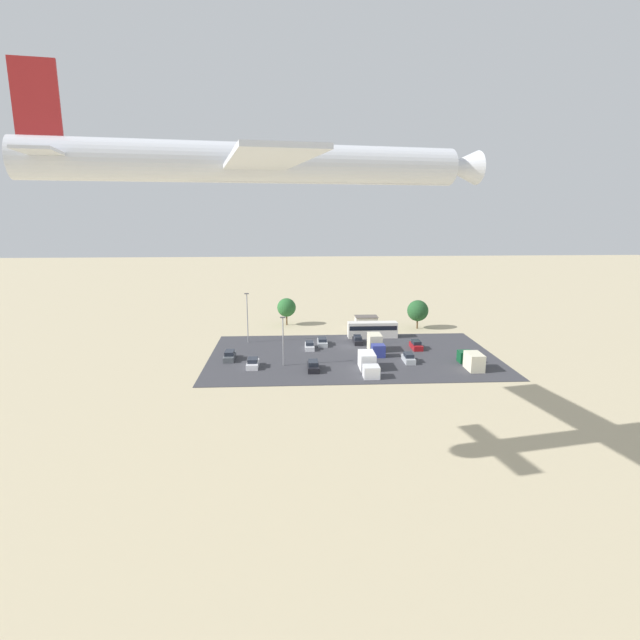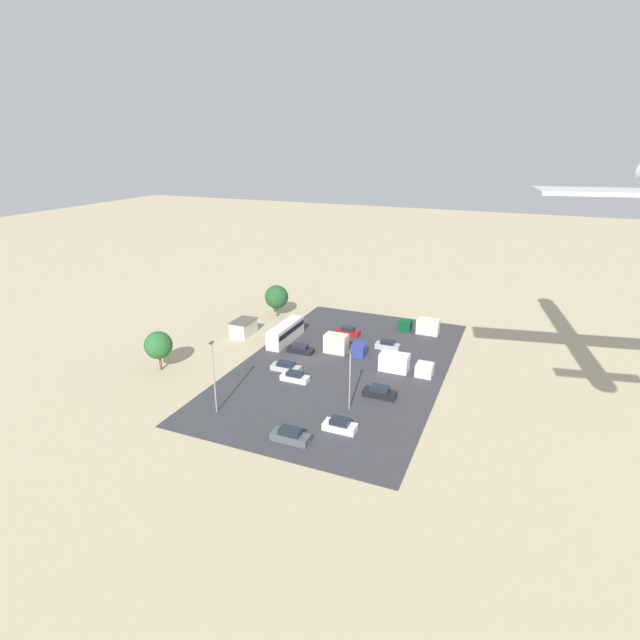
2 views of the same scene
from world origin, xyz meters
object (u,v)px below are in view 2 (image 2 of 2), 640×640
object	(u,v)px
parked_truck_1	(421,326)
parked_car_3	(300,349)
parked_car_0	(380,392)
parked_car_1	(340,425)
parked_car_4	(388,345)
parked_truck_2	(403,364)
parked_car_6	(295,377)
parked_car_7	(286,367)
bus	(286,332)
shed_building	(243,327)
parked_truck_0	(343,345)
parked_car_5	(290,436)
parked_car_2	(348,332)

from	to	relation	value
parked_truck_1	parked_car_3	bearing A→B (deg)	135.59
parked_car_0	parked_car_1	bearing A→B (deg)	-11.54
parked_car_0	parked_car_4	world-z (taller)	parked_car_4
parked_truck_1	parked_truck_2	world-z (taller)	parked_truck_1
parked_car_6	parked_car_7	world-z (taller)	parked_car_6
parked_car_1	parked_truck_2	size ratio (longest dim) A/B	0.51
parked_car_6	parked_truck_1	size ratio (longest dim) A/B	0.58
parked_car_1	parked_car_4	xyz separation A→B (m)	(-27.47, -1.52, 0.02)
bus	parked_car_4	world-z (taller)	bus
shed_building	parked_car_4	world-z (taller)	shed_building
parked_car_1	parked_car_7	world-z (taller)	parked_car_1
parked_car_4	parked_truck_1	distance (m)	10.74
shed_building	parked_car_6	bearing A→B (deg)	51.65
parked_car_7	parked_car_3	bearing A→B (deg)	6.78
parked_car_0	parked_car_4	distance (m)	17.52
parked_car_7	parked_truck_0	world-z (taller)	parked_truck_0
parked_car_4	shed_building	bearing A→B (deg)	-82.07
bus	parked_car_5	distance (m)	31.97
bus	parked_car_3	xyz separation A→B (m)	(3.73, 4.65, -1.15)
parked_car_6	parked_truck_1	bearing A→B (deg)	153.94
parked_car_2	parked_car_3	world-z (taller)	parked_car_2
parked_car_2	parked_car_6	distance (m)	20.80
parked_car_2	parked_car_4	world-z (taller)	parked_car_2
parked_car_1	parked_car_3	distance (m)	24.96
parked_car_0	parked_car_4	bearing A→B (deg)	-168.05
parked_car_5	parked_truck_2	size ratio (longest dim) A/B	0.57
parked_truck_1	parked_truck_0	bearing A→B (deg)	145.19
bus	parked_car_1	world-z (taller)	bus
parked_car_3	bus	bearing A→B (deg)	-128.67
parked_car_2	parked_car_7	size ratio (longest dim) A/B	0.92
parked_car_2	parked_car_0	bearing A→B (deg)	-149.34
parked_truck_0	parked_car_4	bearing A→B (deg)	126.34
shed_building	parked_truck_2	bearing A→B (deg)	82.32
parked_car_3	parked_car_4	world-z (taller)	parked_car_4
parked_car_3	parked_truck_1	bearing A→B (deg)	135.59
parked_car_3	parked_truck_0	bearing A→B (deg)	110.77
bus	parked_car_5	world-z (taller)	bus
parked_car_2	parked_truck_0	bearing A→B (deg)	-166.43
shed_building	parked_truck_0	size ratio (longest dim) A/B	0.72
bus	shed_building	bearing A→B (deg)	-179.64
parked_car_2	parked_car_6	xyz separation A→B (m)	(20.77, -1.02, -0.08)
parked_car_5	parked_truck_0	world-z (taller)	parked_truck_0
parked_car_1	parked_car_7	distance (m)	18.97
bus	parked_car_0	xyz separation A→B (m)	(13.47, 21.60, -1.11)
parked_car_1	parked_truck_2	bearing A→B (deg)	170.92
bus	parked_car_4	xyz separation A→B (m)	(-3.67, 17.98, -1.10)
parked_car_5	parked_car_6	distance (m)	16.03
parked_car_1	parked_car_7	size ratio (longest dim) A/B	0.89
parked_truck_0	parked_car_7	bearing A→B (deg)	-30.94
parked_truck_0	bus	bearing A→B (deg)	-95.86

